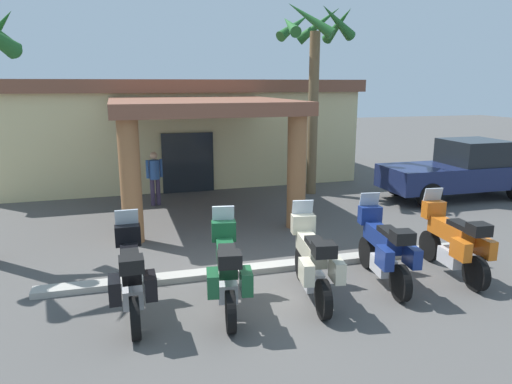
# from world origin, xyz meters

# --- Properties ---
(ground_plane) EXTENTS (80.00, 80.00, 0.00)m
(ground_plane) POSITION_xyz_m (0.00, 0.00, 0.00)
(ground_plane) COLOR #514F4C
(motel_building) EXTENTS (13.70, 11.59, 3.90)m
(motel_building) POSITION_xyz_m (-0.05, 11.06, 2.00)
(motel_building) COLOR beige
(motel_building) RESTS_ON ground_plane
(motorcycle_black) EXTENTS (0.71, 2.21, 1.61)m
(motorcycle_black) POSITION_xyz_m (-2.11, -0.50, 0.70)
(motorcycle_black) COLOR black
(motorcycle_black) RESTS_ON ground_plane
(motorcycle_green) EXTENTS (0.81, 2.21, 1.61)m
(motorcycle_green) POSITION_xyz_m (-0.55, -0.70, 0.70)
(motorcycle_green) COLOR black
(motorcycle_green) RESTS_ON ground_plane
(motorcycle_cream) EXTENTS (0.81, 2.21, 1.61)m
(motorcycle_cream) POSITION_xyz_m (1.00, -0.69, 0.70)
(motorcycle_cream) COLOR black
(motorcycle_cream) RESTS_ON ground_plane
(motorcycle_blue) EXTENTS (0.78, 2.21, 1.61)m
(motorcycle_blue) POSITION_xyz_m (2.56, -0.47, 0.70)
(motorcycle_blue) COLOR black
(motorcycle_blue) RESTS_ON ground_plane
(motorcycle_orange) EXTENTS (0.73, 2.21, 1.61)m
(motorcycle_orange) POSITION_xyz_m (4.11, -0.47, 0.70)
(motorcycle_orange) COLOR black
(motorcycle_orange) RESTS_ON ground_plane
(pedestrian) EXTENTS (0.51, 0.32, 1.70)m
(pedestrian) POSITION_xyz_m (-1.26, 6.76, 0.98)
(pedestrian) COLOR #3F334C
(pedestrian) RESTS_ON ground_plane
(pickup_truck_navy) EXTENTS (5.20, 1.95, 1.95)m
(pickup_truck_navy) POSITION_xyz_m (8.67, 4.96, 0.94)
(pickup_truck_navy) COLOR black
(pickup_truck_navy) RESTS_ON ground_plane
(palm_tree_near_portico) EXTENTS (2.49, 2.63, 6.39)m
(palm_tree_near_portico) POSITION_xyz_m (4.10, 6.97, 4.73)
(palm_tree_near_portico) COLOR brown
(palm_tree_near_portico) RESTS_ON ground_plane
(curb_strip) EXTENTS (9.78, 0.36, 0.12)m
(curb_strip) POSITION_xyz_m (1.00, 0.74, 0.06)
(curb_strip) COLOR #ADA89E
(curb_strip) RESTS_ON ground_plane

